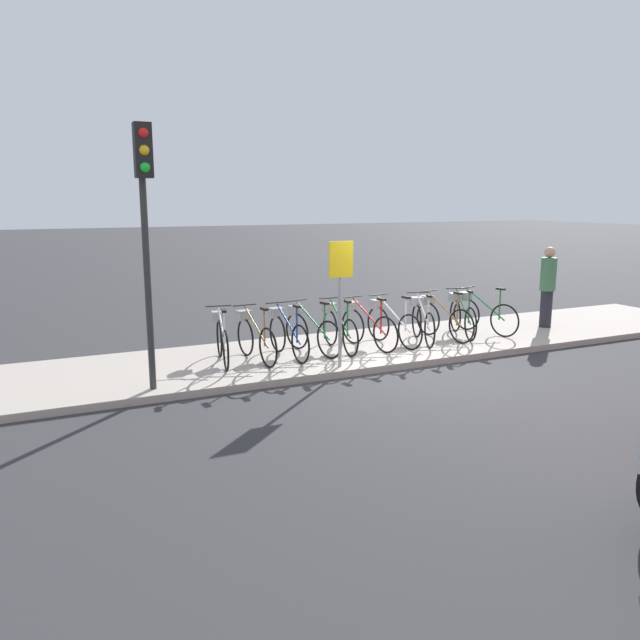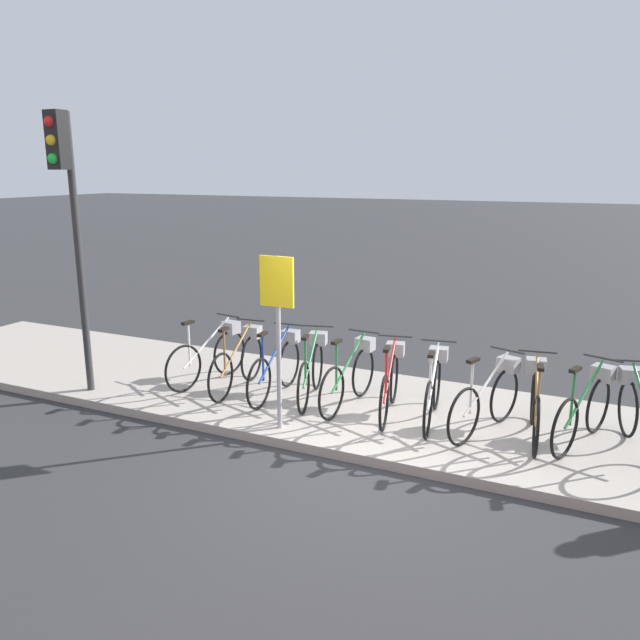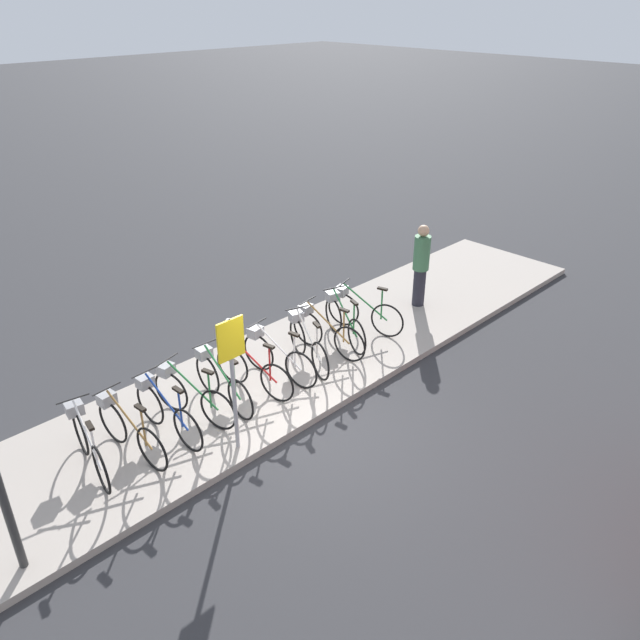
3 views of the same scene
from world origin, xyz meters
name	(u,v)px [view 2 (image 2 of 3)]	position (x,y,z in m)	size (l,w,h in m)	color
ground_plane	(355,464)	(0.00, 0.00, 0.00)	(120.00, 120.00, 0.00)	#2D2D30
sidewalk	(395,414)	(0.00, 1.45, 0.06)	(17.41, 2.90, 0.12)	#9E9389
parked_bicycle_0	(212,353)	(-2.88, 1.41, 0.57)	(0.47, 1.64, 1.02)	black
parked_bicycle_1	(240,359)	(-2.32, 1.30, 0.57)	(0.46, 1.66, 1.02)	black
parked_bicycle_2	(278,365)	(-1.70, 1.31, 0.57)	(0.46, 1.66, 1.02)	black
parked_bicycle_3	(312,368)	(-1.20, 1.40, 0.57)	(0.56, 1.62, 1.02)	black
parked_bicycle_4	(351,373)	(-0.62, 1.39, 0.57)	(0.46, 1.66, 1.02)	black
parked_bicycle_5	(390,381)	(-0.04, 1.33, 0.57)	(0.50, 1.64, 1.02)	black
parked_bicycle_6	(434,387)	(0.53, 1.34, 0.57)	(0.46, 1.65, 1.02)	black
parked_bicycle_7	(489,396)	(1.23, 1.30, 0.57)	(0.66, 1.58, 1.02)	black
parked_bicycle_8	(535,401)	(1.75, 1.37, 0.57)	(0.46, 1.65, 1.02)	black
parked_bicycle_9	(586,406)	(2.31, 1.43, 0.57)	(0.67, 1.58, 1.02)	black
parked_bicycle_10	(639,413)	(2.86, 1.46, 0.57)	(0.59, 1.61, 1.02)	black
traffic_light	(67,197)	(-4.28, 0.24, 2.88)	(0.24, 0.40, 3.87)	#2D2D2D
sign_post	(278,313)	(-1.13, 0.29, 1.58)	(0.44, 0.07, 2.14)	#99999E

